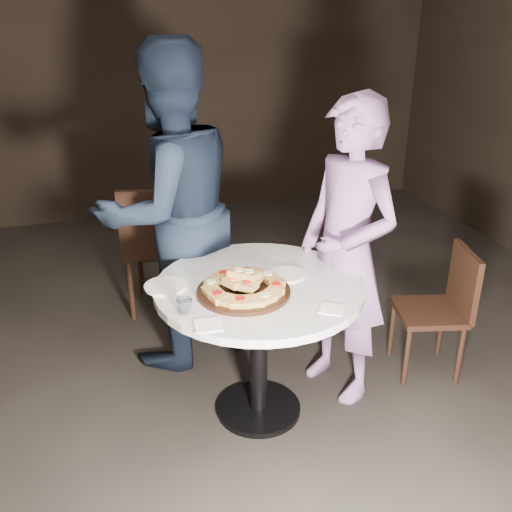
{
  "coord_description": "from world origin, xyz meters",
  "views": [
    {
      "loc": [
        -0.6,
        -2.34,
        2.07
      ],
      "look_at": [
        0.14,
        0.13,
        0.92
      ],
      "focal_mm": 40.0,
      "sensor_mm": 36.0,
      "label": 1
    }
  ],
  "objects_px": {
    "table": "(259,309)",
    "water_glass": "(185,306)",
    "diner_navy": "(170,211)",
    "diner_teal": "(347,254)",
    "chair_right": "(444,303)",
    "chair_far": "(157,242)",
    "serving_board": "(244,292)",
    "focaccia_pile": "(244,284)"
  },
  "relations": [
    {
      "from": "water_glass",
      "to": "diner_teal",
      "type": "height_order",
      "value": "diner_teal"
    },
    {
      "from": "serving_board",
      "to": "diner_teal",
      "type": "bearing_deg",
      "value": 15.73
    },
    {
      "from": "serving_board",
      "to": "water_glass",
      "type": "height_order",
      "value": "water_glass"
    },
    {
      "from": "table",
      "to": "focaccia_pile",
      "type": "relative_size",
      "value": 2.63
    },
    {
      "from": "table",
      "to": "diner_teal",
      "type": "bearing_deg",
      "value": 10.48
    },
    {
      "from": "diner_navy",
      "to": "table",
      "type": "bearing_deg",
      "value": 93.02
    },
    {
      "from": "diner_teal",
      "to": "focaccia_pile",
      "type": "bearing_deg",
      "value": -95.27
    },
    {
      "from": "diner_teal",
      "to": "diner_navy",
      "type": "bearing_deg",
      "value": -146.95
    },
    {
      "from": "chair_right",
      "to": "table",
      "type": "bearing_deg",
      "value": -72.59
    },
    {
      "from": "serving_board",
      "to": "water_glass",
      "type": "distance_m",
      "value": 0.32
    },
    {
      "from": "chair_far",
      "to": "chair_right",
      "type": "relative_size",
      "value": 1.22
    },
    {
      "from": "table",
      "to": "serving_board",
      "type": "height_order",
      "value": "serving_board"
    },
    {
      "from": "table",
      "to": "water_glass",
      "type": "distance_m",
      "value": 0.48
    },
    {
      "from": "focaccia_pile",
      "to": "diner_teal",
      "type": "relative_size",
      "value": 0.24
    },
    {
      "from": "serving_board",
      "to": "focaccia_pile",
      "type": "height_order",
      "value": "focaccia_pile"
    },
    {
      "from": "diner_teal",
      "to": "chair_far",
      "type": "bearing_deg",
      "value": -163.96
    },
    {
      "from": "serving_board",
      "to": "diner_navy",
      "type": "xyz_separation_m",
      "value": [
        -0.22,
        0.79,
        0.16
      ]
    },
    {
      "from": "water_glass",
      "to": "diner_navy",
      "type": "height_order",
      "value": "diner_navy"
    },
    {
      "from": "diner_navy",
      "to": "water_glass",
      "type": "bearing_deg",
      "value": 63.27
    },
    {
      "from": "table",
      "to": "diner_navy",
      "type": "relative_size",
      "value": 0.55
    },
    {
      "from": "diner_navy",
      "to": "chair_right",
      "type": "bearing_deg",
      "value": 135.38
    },
    {
      "from": "focaccia_pile",
      "to": "diner_navy",
      "type": "bearing_deg",
      "value": 105.86
    },
    {
      "from": "chair_far",
      "to": "diner_teal",
      "type": "relative_size",
      "value": 0.57
    },
    {
      "from": "diner_navy",
      "to": "focaccia_pile",
      "type": "bearing_deg",
      "value": 84.31
    },
    {
      "from": "focaccia_pile",
      "to": "diner_teal",
      "type": "height_order",
      "value": "diner_teal"
    },
    {
      "from": "water_glass",
      "to": "chair_right",
      "type": "distance_m",
      "value": 1.63
    },
    {
      "from": "chair_right",
      "to": "diner_navy",
      "type": "relative_size",
      "value": 0.41
    },
    {
      "from": "chair_far",
      "to": "chair_right",
      "type": "xyz_separation_m",
      "value": [
        1.51,
        -1.18,
        -0.1
      ]
    },
    {
      "from": "serving_board",
      "to": "chair_far",
      "type": "bearing_deg",
      "value": 100.66
    },
    {
      "from": "focaccia_pile",
      "to": "water_glass",
      "type": "bearing_deg",
      "value": -161.72
    },
    {
      "from": "water_glass",
      "to": "diner_navy",
      "type": "bearing_deg",
      "value": 84.82
    },
    {
      "from": "serving_board",
      "to": "chair_far",
      "type": "distance_m",
      "value": 1.38
    },
    {
      "from": "focaccia_pile",
      "to": "water_glass",
      "type": "distance_m",
      "value": 0.32
    },
    {
      "from": "focaccia_pile",
      "to": "table",
      "type": "bearing_deg",
      "value": 37.84
    },
    {
      "from": "serving_board",
      "to": "chair_far",
      "type": "height_order",
      "value": "chair_far"
    },
    {
      "from": "diner_teal",
      "to": "water_glass",
      "type": "bearing_deg",
      "value": -94.41
    },
    {
      "from": "water_glass",
      "to": "diner_teal",
      "type": "distance_m",
      "value": 0.96
    },
    {
      "from": "water_glass",
      "to": "chair_far",
      "type": "relative_size",
      "value": 0.08
    },
    {
      "from": "table",
      "to": "diner_navy",
      "type": "xyz_separation_m",
      "value": [
        -0.32,
        0.71,
        0.32
      ]
    },
    {
      "from": "chair_far",
      "to": "chair_right",
      "type": "height_order",
      "value": "chair_far"
    },
    {
      "from": "table",
      "to": "water_glass",
      "type": "xyz_separation_m",
      "value": [
        -0.4,
        -0.18,
        0.18
      ]
    },
    {
      "from": "serving_board",
      "to": "chair_right",
      "type": "xyz_separation_m",
      "value": [
        1.26,
        0.16,
        -0.34
      ]
    }
  ]
}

